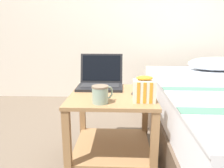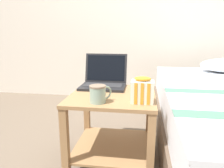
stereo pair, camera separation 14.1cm
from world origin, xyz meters
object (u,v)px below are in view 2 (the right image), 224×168
(laptop, at_px, (104,80))
(cell_phone, at_px, (140,92))
(snack_bag, at_px, (142,91))
(mug_front_left, at_px, (98,93))

(laptop, bearing_deg, cell_phone, -27.08)
(laptop, distance_m, snack_bag, 0.46)
(laptop, distance_m, mug_front_left, 0.39)
(laptop, distance_m, cell_phone, 0.32)
(laptop, relative_size, mug_front_left, 2.67)
(snack_bag, bearing_deg, mug_front_left, -170.90)
(mug_front_left, xyz_separation_m, cell_phone, (0.24, 0.25, -0.05))
(laptop, bearing_deg, snack_bag, -49.84)
(laptop, bearing_deg, mug_front_left, -84.34)
(mug_front_left, bearing_deg, snack_bag, 9.10)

